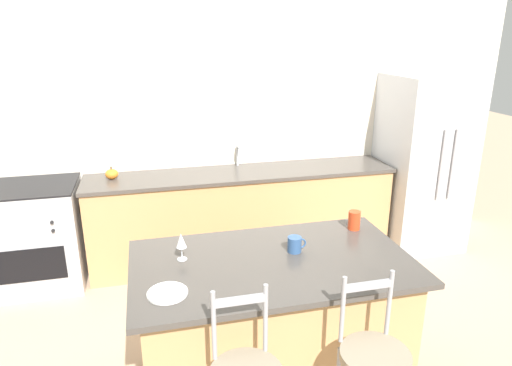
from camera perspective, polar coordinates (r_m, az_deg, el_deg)
ground_plane at (r=4.56m, az=-0.72°, el=-11.11°), size 18.00×18.00×0.00m
wall_back at (r=4.69m, az=-2.60°, el=7.37°), size 6.00×0.07×2.70m
back_counter at (r=4.67m, az=-1.73°, el=-3.98°), size 3.03×0.63×0.94m
sink_faucet at (r=4.65m, az=-2.29°, el=3.79°), size 0.02×0.13×0.22m
kitchen_island at (r=3.09m, az=1.99°, el=-17.07°), size 1.73×0.99×0.91m
refrigerator at (r=5.16m, az=20.02°, el=2.37°), size 0.80×0.80×1.84m
oven_range at (r=4.64m, az=-25.76°, el=-5.96°), size 0.79×0.70×0.96m
dinner_plate at (r=2.56m, az=-11.01°, el=-13.30°), size 0.22×0.22×0.02m
wine_glass at (r=2.84m, az=-9.34°, el=-7.19°), size 0.06×0.06×0.18m
coffee_mug at (r=2.94m, az=4.88°, el=-7.65°), size 0.12×0.09×0.10m
tumbler_cup at (r=3.31m, az=12.18°, el=-4.57°), size 0.08×0.08×0.13m
pumpkin_decoration at (r=4.46m, az=-17.59°, el=1.08°), size 0.12×0.12×0.12m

